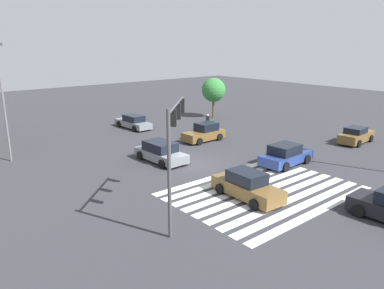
# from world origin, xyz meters

# --- Properties ---
(ground_plane) EXTENTS (111.37, 111.37, 0.00)m
(ground_plane) POSITION_xyz_m (0.00, 0.00, 0.00)
(ground_plane) COLOR #333338
(crosswalk_markings) EXTENTS (11.44, 8.20, 0.01)m
(crosswalk_markings) POSITION_xyz_m (0.00, -7.05, 0.00)
(crosswalk_markings) COLOR silver
(crosswalk_markings) RESTS_ON ground_plane
(traffic_signal_mast) EXTENTS (3.88, 3.88, 6.23)m
(traffic_signal_mast) POSITION_xyz_m (-6.62, -6.62, 4.59)
(traffic_signal_mast) COLOR #47474C
(traffic_signal_mast) RESTS_ON ground_plane
(car_0) EXTENTS (2.32, 4.72, 1.56)m
(car_0) POSITION_xyz_m (-1.44, 2.09, 0.74)
(car_0) COLOR gray
(car_0) RESTS_ON ground_plane
(car_1) EXTENTS (2.14, 4.73, 1.65)m
(car_1) POSITION_xyz_m (-1.61, -7.07, 0.75)
(car_1) COLOR brown
(car_1) RESTS_ON ground_plane
(car_2) EXTENTS (4.17, 2.04, 1.69)m
(car_2) POSITION_xyz_m (5.34, 4.63, 0.76)
(car_2) COLOR brown
(car_2) RESTS_ON ground_plane
(car_3) EXTENTS (4.38, 2.17, 1.51)m
(car_3) POSITION_xyz_m (15.60, -4.90, 0.70)
(car_3) COLOR brown
(car_3) RESTS_ON ground_plane
(car_4) EXTENTS (2.10, 4.93, 1.45)m
(car_4) POSITION_xyz_m (2.96, 13.51, 0.67)
(car_4) COLOR gray
(car_4) RESTS_ON ground_plane
(car_6) EXTENTS (4.53, 2.28, 1.61)m
(car_6) POSITION_xyz_m (5.34, -4.68, 0.75)
(car_6) COLOR navy
(car_6) RESTS_ON ground_plane
(pedestrian) EXTENTS (0.40, 0.41, 1.80)m
(pedestrian) POSITION_xyz_m (8.30, 7.44, 1.01)
(pedestrian) COLOR #38383D
(pedestrian) RESTS_ON ground_plane
(street_light_pole_a) EXTENTS (0.80, 0.36, 8.98)m
(street_light_pole_a) POSITION_xyz_m (-10.49, 9.61, 5.30)
(street_light_pole_a) COLOR slate
(street_light_pole_a) RESTS_ON ground_plane
(tree_corner_b) EXTENTS (2.90, 2.90, 4.84)m
(tree_corner_b) POSITION_xyz_m (13.74, 12.45, 3.38)
(tree_corner_b) COLOR brown
(tree_corner_b) RESTS_ON ground_plane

